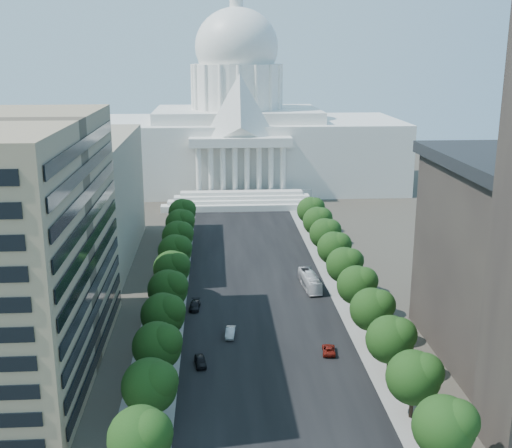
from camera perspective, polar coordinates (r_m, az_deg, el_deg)
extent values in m
cube|color=black|center=(152.50, -0.25, -3.83)|extent=(30.00, 260.00, 0.01)
cube|color=gray|center=(152.58, -7.41, -3.95)|extent=(8.00, 260.00, 0.02)
cube|color=gray|center=(154.77, 6.80, -3.65)|extent=(8.00, 260.00, 0.02)
cube|color=white|center=(241.98, -1.65, 6.31)|extent=(120.00, 50.00, 25.00)
cube|color=white|center=(240.19, -1.68, 9.73)|extent=(60.00, 40.00, 4.00)
cube|color=white|center=(214.13, -1.39, 7.33)|extent=(34.00, 8.00, 3.00)
cylinder|color=white|center=(239.46, -1.70, 12.12)|extent=(32.00, 32.00, 16.00)
ellipsoid|color=white|center=(239.13, -1.73, 15.47)|extent=(30.00, 30.00, 27.60)
cylinder|color=white|center=(239.56, -1.75, 18.58)|extent=(4.80, 4.80, 7.00)
cube|color=gray|center=(162.57, -17.64, 2.14)|extent=(38.00, 52.00, 30.00)
sphere|color=black|center=(79.47, -10.29, -18.22)|extent=(7.60, 7.60, 7.60)
sphere|color=black|center=(78.07, -9.37, -17.84)|extent=(5.32, 5.32, 5.32)
cylinder|color=#33261C|center=(92.04, -9.31, -16.58)|extent=(0.56, 0.56, 2.94)
sphere|color=black|center=(89.68, -9.44, -14.02)|extent=(7.60, 7.60, 7.60)
sphere|color=black|center=(88.34, -8.64, -13.62)|extent=(5.32, 5.32, 5.32)
cylinder|color=#33261C|center=(102.41, -8.69, -13.06)|extent=(0.56, 0.56, 2.94)
sphere|color=black|center=(100.29, -8.79, -10.69)|extent=(7.60, 7.60, 7.60)
sphere|color=black|center=(99.00, -8.08, -10.28)|extent=(5.32, 5.32, 5.32)
cylinder|color=#33261C|center=(113.09, -8.19, -10.19)|extent=(0.56, 0.56, 2.94)
sphere|color=black|center=(111.18, -8.28, -8.00)|extent=(7.60, 7.60, 7.60)
sphere|color=black|center=(109.94, -7.64, -7.60)|extent=(5.32, 5.32, 5.32)
cylinder|color=#33261C|center=(124.02, -7.79, -7.83)|extent=(0.56, 0.56, 2.94)
sphere|color=black|center=(122.28, -7.87, -5.80)|extent=(7.60, 7.60, 7.60)
sphere|color=black|center=(121.07, -7.28, -5.41)|extent=(5.32, 5.32, 5.32)
cylinder|color=#33261C|center=(135.13, -7.45, -5.85)|extent=(0.56, 0.56, 2.94)
sphere|color=black|center=(133.53, -7.52, -3.96)|extent=(7.60, 7.60, 7.60)
sphere|color=black|center=(132.36, -6.98, -3.60)|extent=(5.32, 5.32, 5.32)
cylinder|color=#33261C|center=(146.38, -7.17, -4.17)|extent=(0.56, 0.56, 2.94)
sphere|color=black|center=(144.91, -7.24, -2.41)|extent=(7.60, 7.60, 7.60)
sphere|color=black|center=(143.77, -6.74, -2.06)|extent=(5.32, 5.32, 5.32)
cylinder|color=#33261C|center=(157.74, -6.94, -2.73)|extent=(0.56, 0.56, 2.94)
sphere|color=black|center=(156.37, -6.99, -1.09)|extent=(7.60, 7.60, 7.60)
sphere|color=black|center=(155.26, -6.53, -0.76)|extent=(5.32, 5.32, 5.32)
cylinder|color=#33261C|center=(169.19, -6.73, -1.49)|extent=(0.56, 0.56, 2.94)
sphere|color=black|center=(167.92, -6.78, 0.05)|extent=(7.60, 7.60, 7.60)
sphere|color=black|center=(166.82, -6.35, 0.37)|extent=(5.32, 5.32, 5.32)
cylinder|color=#33261C|center=(180.71, -6.55, -0.40)|extent=(0.56, 0.56, 2.94)
sphere|color=black|center=(179.52, -6.59, 1.04)|extent=(7.60, 7.60, 7.60)
sphere|color=black|center=(178.45, -6.19, 1.35)|extent=(5.32, 5.32, 5.32)
sphere|color=black|center=(83.38, 16.33, -16.89)|extent=(7.60, 7.60, 7.60)
sphere|color=black|center=(82.64, 17.48, -16.38)|extent=(5.32, 5.32, 5.32)
cylinder|color=#33261C|center=(95.44, 13.62, -15.58)|extent=(0.56, 0.56, 2.94)
sphere|color=black|center=(93.17, 13.80, -13.09)|extent=(7.60, 7.60, 7.60)
sphere|color=black|center=(92.40, 14.79, -12.61)|extent=(5.32, 5.32, 5.32)
cylinder|color=#33261C|center=(105.47, 11.68, -12.33)|extent=(0.56, 0.56, 2.94)
sphere|color=black|center=(103.42, 11.82, -10.01)|extent=(7.60, 7.60, 7.60)
sphere|color=black|center=(102.64, 12.69, -9.56)|extent=(5.32, 5.32, 5.32)
cylinder|color=#33261C|center=(115.88, 10.11, -9.63)|extent=(0.56, 0.56, 2.94)
sphere|color=black|center=(114.01, 10.22, -7.49)|extent=(7.60, 7.60, 7.60)
sphere|color=black|center=(113.22, 11.00, -7.07)|extent=(5.32, 5.32, 5.32)
cylinder|color=#33261C|center=(126.57, 8.83, -7.38)|extent=(0.56, 0.56, 2.94)
sphere|color=black|center=(124.86, 8.92, -5.39)|extent=(7.60, 7.60, 7.60)
sphere|color=black|center=(124.07, 9.62, -5.00)|extent=(5.32, 5.32, 5.32)
cylinder|color=#33261C|center=(137.47, 7.76, -5.49)|extent=(0.56, 0.56, 2.94)
sphere|color=black|center=(135.90, 7.83, -3.63)|extent=(7.60, 7.60, 7.60)
sphere|color=black|center=(135.10, 8.47, -3.26)|extent=(5.32, 5.32, 5.32)
cylinder|color=#33261C|center=(148.54, 6.85, -3.87)|extent=(0.56, 0.56, 2.94)
sphere|color=black|center=(147.09, 6.91, -2.14)|extent=(7.60, 7.60, 7.60)
sphere|color=black|center=(146.29, 7.49, -1.78)|extent=(5.32, 5.32, 5.32)
cylinder|color=#33261C|center=(159.75, 6.08, -2.47)|extent=(0.56, 0.56, 2.94)
sphere|color=black|center=(158.40, 6.12, -0.85)|extent=(7.60, 7.60, 7.60)
sphere|color=black|center=(157.60, 6.66, -0.52)|extent=(5.32, 5.32, 5.32)
cylinder|color=#33261C|center=(171.07, 5.40, -1.26)|extent=(0.56, 0.56, 2.94)
sphere|color=black|center=(169.80, 5.44, 0.26)|extent=(7.60, 7.60, 7.60)
sphere|color=black|center=(169.01, 5.94, 0.57)|extent=(5.32, 5.32, 5.32)
cylinder|color=#33261C|center=(182.47, 4.81, -0.20)|extent=(0.56, 0.56, 2.94)
sphere|color=black|center=(181.29, 4.85, 1.23)|extent=(7.60, 7.60, 7.60)
sphere|color=black|center=(180.49, 5.31, 1.53)|extent=(5.32, 5.32, 5.32)
cylinder|color=gray|center=(83.55, 18.43, -18.36)|extent=(0.18, 0.18, 9.00)
cylinder|color=gray|center=(80.89, 17.87, -15.92)|extent=(2.40, 0.14, 0.14)
sphere|color=gray|center=(80.56, 17.11, -16.07)|extent=(0.44, 0.44, 0.44)
cylinder|color=gray|center=(103.94, 13.27, -10.99)|extent=(0.18, 0.18, 9.00)
cylinder|color=gray|center=(101.82, 12.76, -8.86)|extent=(2.40, 0.14, 0.14)
sphere|color=gray|center=(101.56, 12.15, -8.95)|extent=(0.44, 0.44, 0.44)
cylinder|color=gray|center=(126.01, 10.00, -6.06)|extent=(0.18, 0.18, 9.00)
cylinder|color=gray|center=(124.26, 9.55, -4.23)|extent=(2.40, 0.14, 0.14)
sphere|color=gray|center=(124.04, 9.06, -4.29)|extent=(0.44, 0.44, 0.44)
cylinder|color=gray|center=(149.00, 7.77, -2.61)|extent=(0.18, 0.18, 9.00)
cylinder|color=gray|center=(147.52, 7.37, -1.03)|extent=(2.40, 0.14, 0.14)
sphere|color=gray|center=(147.34, 6.95, -1.08)|extent=(0.44, 0.44, 0.44)
cylinder|color=gray|center=(172.55, 6.14, -0.09)|extent=(0.18, 0.18, 9.00)
cylinder|color=gray|center=(171.28, 5.79, 1.29)|extent=(2.40, 0.14, 0.14)
sphere|color=gray|center=(171.12, 5.42, 1.25)|extent=(0.44, 0.44, 0.44)
cylinder|color=gray|center=(196.46, 4.91, 1.82)|extent=(0.18, 0.18, 9.00)
cylinder|color=gray|center=(195.34, 4.59, 3.04)|extent=(2.40, 0.14, 0.14)
sphere|color=gray|center=(195.21, 4.27, 3.01)|extent=(0.44, 0.44, 0.44)
imported|color=black|center=(107.02, -4.97, -12.06)|extent=(2.32, 4.54, 1.48)
imported|color=#9B9EA3|center=(116.60, -2.29, -9.61)|extent=(2.15, 4.84, 1.54)
imported|color=maroon|center=(111.29, 6.48, -11.04)|extent=(2.66, 4.83, 1.28)
imported|color=black|center=(128.72, -5.47, -7.24)|extent=(2.40, 5.07, 1.43)
imported|color=silver|center=(139.19, 4.81, -5.05)|extent=(3.65, 12.02, 3.30)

